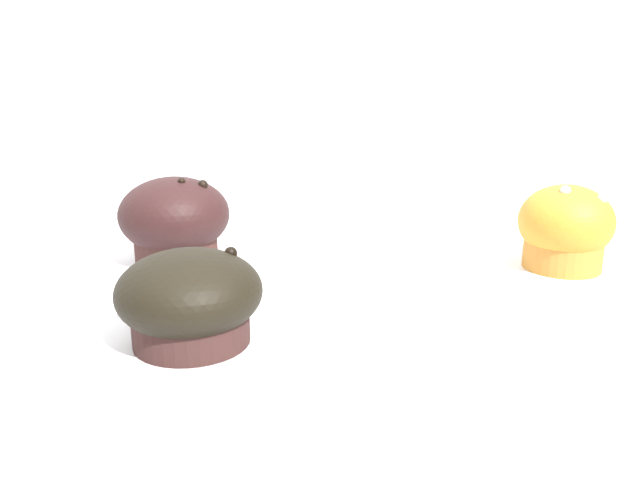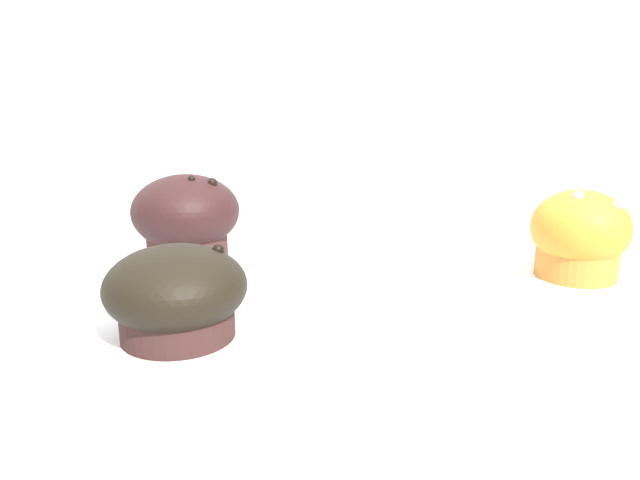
{
  "view_description": "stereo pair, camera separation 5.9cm",
  "coord_description": "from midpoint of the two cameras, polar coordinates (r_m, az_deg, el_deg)",
  "views": [
    {
      "loc": [
        -0.3,
        -0.54,
        1.11
      ],
      "look_at": [
        -0.02,
        -0.05,
        0.95
      ],
      "focal_mm": 35.0,
      "sensor_mm": 36.0,
      "label": 1
    },
    {
      "loc": [
        -0.25,
        -0.57,
        1.11
      ],
      "look_at": [
        -0.02,
        -0.05,
        0.95
      ],
      "focal_mm": 35.0,
      "sensor_mm": 36.0,
      "label": 2
    }
  ],
  "objects": [
    {
      "name": "price_card",
      "position": [
        0.98,
        7.68,
        5.41
      ],
      "size": [
        0.06,
        0.06,
        0.06
      ],
      "color": "white",
      "rests_on": "display_counter"
    },
    {
      "name": "muffin_back_right",
      "position": [
        0.68,
        19.22,
        0.94
      ],
      "size": [
        0.1,
        0.1,
        0.09
      ],
      "color": "#C98132",
      "rests_on": "display_counter"
    },
    {
      "name": "muffin_front_center",
      "position": [
        0.69,
        -15.55,
        1.66
      ],
      "size": [
        0.12,
        0.12,
        0.09
      ],
      "color": "#412420",
      "rests_on": "display_counter"
    },
    {
      "name": "wall_back",
      "position": [
        1.21,
        -16.48,
        4.94
      ],
      "size": [
        3.2,
        0.1,
        1.8
      ],
      "primitive_type": "cube",
      "color": "silver",
      "rests_on": "ground"
    },
    {
      "name": "muffin_back_left",
      "position": [
        0.49,
        -15.25,
        -5.31
      ],
      "size": [
        0.11,
        0.11,
        0.07
      ],
      "color": "#37201D",
      "rests_on": "display_counter"
    }
  ]
}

